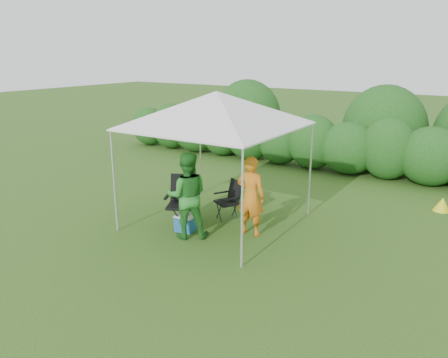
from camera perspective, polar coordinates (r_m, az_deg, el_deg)
The scene contains 10 objects.
ground at distance 9.22m, azimuth -2.65°, elevation -6.64°, with size 70.00×70.00×0.00m, color #375D1D.
hedge at distance 14.06m, azimuth 11.96°, elevation 4.57°, with size 15.33×1.53×1.80m.
canopy at distance 8.98m, azimuth -0.99°, elevation 9.08°, with size 3.10×3.10×2.83m.
chair_right at distance 9.68m, azimuth 0.82°, elevation -2.40°, with size 0.67×0.65×0.86m.
chair_left at distance 9.28m, azimuth -5.33°, elevation -2.45°, with size 0.83×0.81×1.09m.
man at distance 8.74m, azimuth 3.52°, elevation -2.23°, with size 0.60×0.39×1.64m, color orange.
woman at distance 8.62m, azimuth -4.86°, elevation -2.16°, with size 0.84×0.66×1.74m, color #287D29.
cooler at distance 9.13m, azimuth -5.10°, elevation -5.76°, with size 0.44×0.34×0.34m.
bottle at distance 8.96m, azimuth -5.00°, elevation -4.17°, with size 0.07×0.07×0.25m, color #592D0C.
lawn_toy at distance 11.36m, azimuth 26.98°, elevation -3.16°, with size 0.64×0.54×0.32m.
Camera 1 is at (4.93, -6.92, 3.58)m, focal length 35.00 mm.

